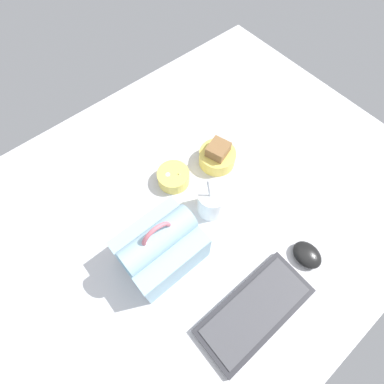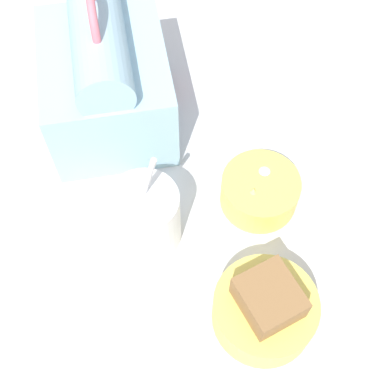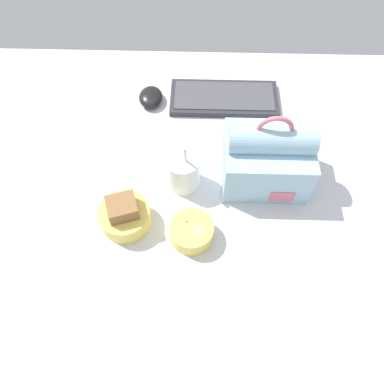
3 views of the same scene
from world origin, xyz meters
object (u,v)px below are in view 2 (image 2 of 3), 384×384
at_px(lunch_bag, 106,79).
at_px(bento_bowl_sandwich, 265,308).
at_px(bento_bowl_snacks, 259,191).
at_px(soup_cup, 146,217).

xyz_separation_m(lunch_bag, bento_bowl_sandwich, (-0.33, -0.14, -0.05)).
relative_size(lunch_bag, bento_bowl_sandwich, 1.83).
bearing_deg(lunch_bag, bento_bowl_snacks, -135.49).
xyz_separation_m(bento_bowl_sandwich, bento_bowl_snacks, (0.15, -0.03, -0.01)).
height_order(lunch_bag, soup_cup, lunch_bag).
xyz_separation_m(lunch_bag, bento_bowl_snacks, (-0.17, -0.17, -0.05)).
relative_size(lunch_bag, soup_cup, 1.37).
relative_size(soup_cup, bento_bowl_snacks, 1.57).
bearing_deg(bento_bowl_snacks, lunch_bag, 44.51).
bearing_deg(soup_cup, bento_bowl_sandwich, -138.15).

